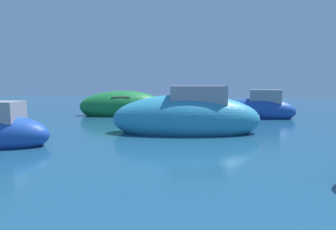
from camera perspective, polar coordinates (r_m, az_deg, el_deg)
moored_boat_0 at (r=12.51m, az=3.69°, el=-0.46°), size 6.59×3.49×2.48m
moored_boat_2 at (r=19.52m, az=-8.84°, el=1.65°), size 6.01×3.72×2.08m
moored_boat_4 at (r=18.84m, az=17.56°, el=1.13°), size 4.33×2.18×2.06m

